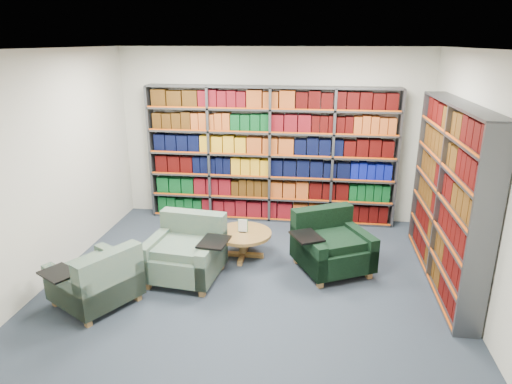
# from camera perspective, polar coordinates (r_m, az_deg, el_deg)

# --- Properties ---
(room_shell) EXTENTS (5.02, 5.02, 2.82)m
(room_shell) POSITION_cam_1_polar(r_m,az_deg,el_deg) (5.13, -0.90, 1.61)
(room_shell) COLOR #1D262E
(room_shell) RESTS_ON ground
(bookshelf_back) EXTENTS (4.00, 0.28, 2.20)m
(bookshelf_back) POSITION_cam_1_polar(r_m,az_deg,el_deg) (7.45, 1.81, 4.54)
(bookshelf_back) COLOR #47494F
(bookshelf_back) RESTS_ON ground
(bookshelf_right) EXTENTS (0.28, 2.50, 2.20)m
(bookshelf_right) POSITION_cam_1_polar(r_m,az_deg,el_deg) (5.96, 22.91, -0.52)
(bookshelf_right) COLOR #47494F
(bookshelf_right) RESTS_ON ground
(chair_teal_left) EXTENTS (1.06, 0.95, 0.78)m
(chair_teal_left) POSITION_cam_1_polar(r_m,az_deg,el_deg) (5.92, -8.54, -7.52)
(chair_teal_left) COLOR #0B313F
(chair_teal_left) RESTS_ON ground
(chair_green_right) EXTENTS (1.14, 1.14, 0.77)m
(chair_green_right) POSITION_cam_1_polar(r_m,az_deg,el_deg) (6.12, 9.16, -6.68)
(chair_green_right) COLOR black
(chair_green_right) RESTS_ON ground
(chair_teal_front) EXTENTS (1.09, 1.09, 0.72)m
(chair_teal_front) POSITION_cam_1_polar(r_m,az_deg,el_deg) (5.53, -19.08, -10.62)
(chair_teal_front) COLOR #0B313F
(chair_teal_front) RESTS_ON ground
(coffee_table) EXTENTS (0.79, 0.79, 0.56)m
(coffee_table) POSITION_cam_1_polar(r_m,az_deg,el_deg) (6.34, -1.65, -5.67)
(coffee_table) COLOR olive
(coffee_table) RESTS_ON ground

